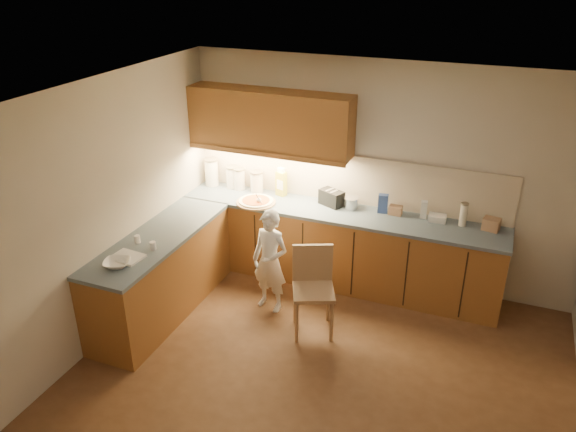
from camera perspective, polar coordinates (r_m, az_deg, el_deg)
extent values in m
plane|color=#54331C|center=(5.48, 3.23, -15.98)|extent=(4.50, 4.50, 0.00)
cube|color=beige|center=(6.48, 9.26, 4.09)|extent=(4.50, 0.04, 2.60)
cube|color=beige|center=(3.26, -8.40, -20.24)|extent=(4.50, 0.04, 2.60)
cube|color=beige|center=(5.74, -18.18, 0.25)|extent=(0.04, 4.00, 2.60)
cube|color=white|center=(4.24, 4.10, 11.47)|extent=(4.50, 4.00, 0.04)
cube|color=#945D2B|center=(6.66, 5.01, -3.23)|extent=(3.75, 0.60, 0.88)
cube|color=#945D2B|center=(6.24, -12.70, -5.89)|extent=(0.60, 2.00, 0.88)
cube|color=#4C5D6C|center=(6.45, 5.16, 0.36)|extent=(3.77, 0.62, 0.04)
cube|color=#4C5D6C|center=(6.02, -13.11, -2.14)|extent=(0.62, 2.02, 0.04)
cube|color=black|center=(6.95, -7.84, -2.08)|extent=(0.02, 0.01, 0.80)
cube|color=black|center=(6.70, -3.35, -2.98)|extent=(0.02, 0.01, 0.80)
cube|color=black|center=(6.49, 1.47, -3.92)|extent=(0.02, 0.01, 0.80)
cube|color=black|center=(6.34, 6.58, -4.88)|extent=(0.02, 0.01, 0.80)
cube|color=black|center=(6.24, 11.91, -5.83)|extent=(0.02, 0.01, 0.80)
cube|color=black|center=(6.20, 17.38, -6.76)|extent=(0.02, 0.01, 0.80)
cube|color=beige|center=(6.58, 6.00, 3.78)|extent=(3.75, 0.02, 0.58)
cube|color=#945D2B|center=(6.52, -1.86, 9.64)|extent=(1.95, 0.35, 0.70)
cube|color=#945D2B|center=(6.47, -2.44, 6.26)|extent=(1.95, 0.02, 0.06)
cylinder|color=tan|center=(6.62, -3.27, 1.40)|extent=(0.46, 0.46, 0.02)
cylinder|color=beige|center=(6.61, -3.27, 1.54)|extent=(0.41, 0.41, 0.02)
cylinder|color=#B34717|center=(6.61, -3.27, 1.63)|extent=(0.32, 0.32, 0.01)
sphere|color=white|center=(6.55, -2.97, 1.60)|extent=(0.06, 0.06, 0.06)
cylinder|color=white|center=(6.48, -2.88, 1.60)|extent=(0.08, 0.10, 0.19)
imported|color=white|center=(6.07, -1.82, -4.61)|extent=(0.47, 0.35, 1.17)
cylinder|color=tan|center=(5.73, 0.89, -10.77)|extent=(0.04, 0.04, 0.47)
cylinder|color=tan|center=(5.76, 4.45, -10.68)|extent=(0.04, 0.04, 0.47)
cylinder|color=tan|center=(6.02, 0.74, -8.80)|extent=(0.04, 0.04, 0.47)
cylinder|color=tan|center=(6.05, 4.12, -8.72)|extent=(0.04, 0.04, 0.47)
cube|color=tan|center=(5.74, 2.60, -7.65)|extent=(0.55, 0.55, 0.04)
cube|color=tan|center=(5.79, 2.51, -4.74)|extent=(0.39, 0.20, 0.41)
imported|color=white|center=(5.54, -16.99, -4.61)|extent=(0.32, 0.32, 0.06)
cylinder|color=white|center=(7.14, -7.77, 4.37)|extent=(0.16, 0.16, 0.33)
cylinder|color=gray|center=(7.08, -7.85, 5.69)|extent=(0.18, 0.18, 0.02)
cylinder|color=white|center=(7.05, -5.69, 3.89)|extent=(0.15, 0.15, 0.26)
cylinder|color=gray|center=(7.00, -5.74, 4.95)|extent=(0.16, 0.16, 0.02)
cylinder|color=white|center=(6.99, -4.96, 3.72)|extent=(0.14, 0.14, 0.26)
cylinder|color=gray|center=(6.94, -5.00, 4.77)|extent=(0.15, 0.15, 0.02)
cylinder|color=silver|center=(6.90, -3.20, 3.43)|extent=(0.15, 0.15, 0.25)
cylinder|color=gray|center=(6.85, -3.22, 4.47)|extent=(0.16, 0.16, 0.02)
cube|color=gold|center=(6.78, -0.69, 3.31)|extent=(0.14, 0.12, 0.30)
cube|color=white|center=(6.72, -0.70, 4.70)|extent=(0.09, 0.07, 0.05)
cube|color=black|center=(6.55, 4.45, 1.86)|extent=(0.32, 0.26, 0.18)
cube|color=#BCBCC2|center=(6.54, 4.25, 2.69)|extent=(0.08, 0.12, 0.00)
cube|color=#BCBCC2|center=(6.49, 4.70, 2.51)|extent=(0.08, 0.12, 0.00)
cylinder|color=#BABBC0|center=(6.50, 6.40, 1.29)|extent=(0.16, 0.16, 0.12)
cylinder|color=#BABBC0|center=(6.47, 6.43, 1.83)|extent=(0.17, 0.17, 0.01)
cube|color=#304992|center=(6.43, 9.63, 1.25)|extent=(0.12, 0.09, 0.22)
cube|color=tan|center=(6.42, 10.86, 0.58)|extent=(0.15, 0.11, 0.10)
cube|color=silver|center=(6.39, 13.63, 0.63)|extent=(0.08, 0.08, 0.20)
cube|color=silver|center=(6.37, 14.93, -0.20)|extent=(0.19, 0.14, 0.08)
cylinder|color=white|center=(6.31, 17.39, 0.09)|extent=(0.08, 0.08, 0.25)
cylinder|color=gray|center=(6.26, 17.55, 1.18)|extent=(0.09, 0.09, 0.02)
cube|color=#A97D5B|center=(6.33, 19.95, -0.78)|extent=(0.19, 0.16, 0.13)
cube|color=silver|center=(5.66, -16.03, -4.05)|extent=(0.32, 0.26, 0.02)
cylinder|color=white|center=(5.91, -15.07, -2.28)|extent=(0.08, 0.08, 0.08)
cylinder|color=white|center=(5.74, -13.57, -2.95)|extent=(0.07, 0.07, 0.08)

